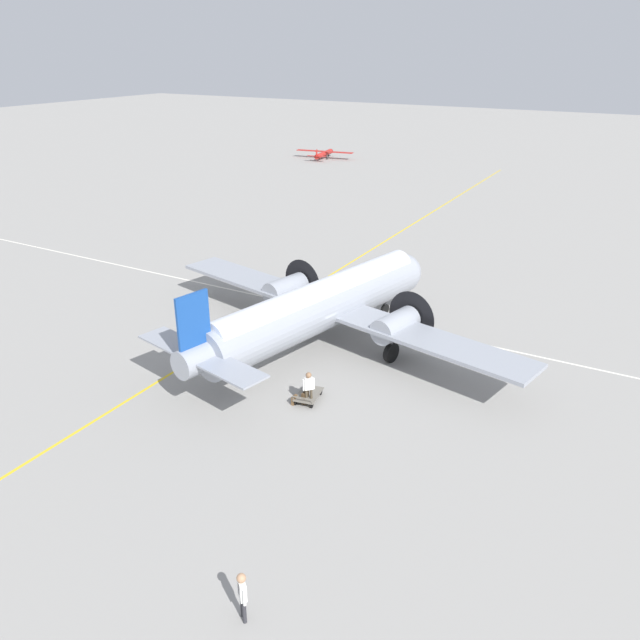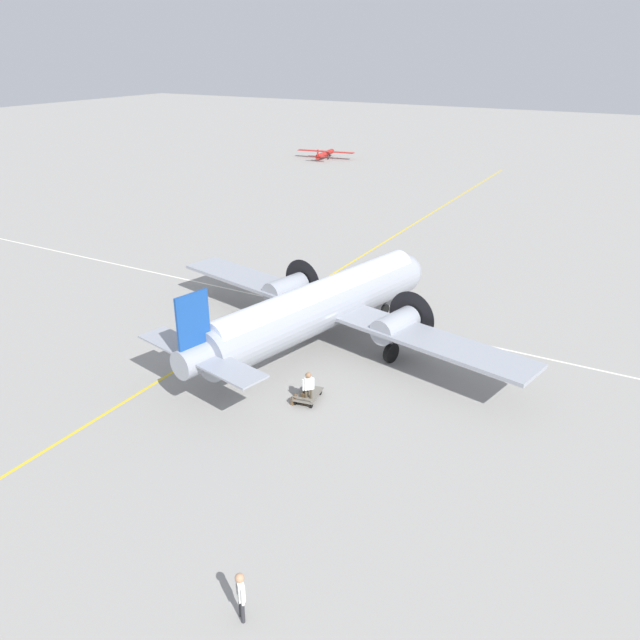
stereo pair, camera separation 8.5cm
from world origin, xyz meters
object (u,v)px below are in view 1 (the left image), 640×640
airliner_main (325,304)px  suitcase_near_door (305,397)px  baggage_cart (308,395)px  passenger_boarding (309,385)px  crew_foreground (242,592)px  light_aircraft_distant (324,153)px  suitcase_upright_spare (294,400)px

airliner_main → suitcase_near_door: 6.86m
baggage_cart → passenger_boarding: bearing=-156.8°
crew_foreground → light_aircraft_distant: size_ratio=0.20×
passenger_boarding → suitcase_upright_spare: 1.09m
crew_foreground → passenger_boarding: crew_foreground is taller
light_aircraft_distant → passenger_boarding: bearing=-159.6°
baggage_cart → light_aircraft_distant: bearing=18.3°
suitcase_upright_spare → crew_foreground: bearing=24.5°
passenger_boarding → light_aircraft_distant: light_aircraft_distant is taller
baggage_cart → crew_foreground: bearing=-168.4°
crew_foreground → baggage_cart: 12.74m
suitcase_upright_spare → baggage_cart: baggage_cart is taller
light_aircraft_distant → crew_foreground: bearing=-160.6°
airliner_main → baggage_cart: bearing=-146.1°
passenger_boarding → baggage_cart: bearing=78.0°
airliner_main → baggage_cart: (5.76, 2.28, -2.24)m
suitcase_upright_spare → baggage_cart: size_ratio=0.26×
passenger_boarding → airliner_main: bearing=67.1°
crew_foreground → light_aircraft_distant: 82.73m
airliner_main → suitcase_upright_spare: size_ratio=50.68×
airliner_main → light_aircraft_distant: bearing=41.4°
airliner_main → suitcase_near_door: (6.08, 2.29, -2.22)m
suitcase_near_door → light_aircraft_distant: size_ratio=0.07×
baggage_cart → suitcase_near_door: bearing=171.0°
suitcase_upright_spare → suitcase_near_door: bearing=129.8°
suitcase_upright_spare → passenger_boarding: bearing=115.1°
crew_foreground → suitcase_upright_spare: (-11.17, -5.08, -0.87)m
airliner_main → baggage_cart: 6.59m
airliner_main → light_aircraft_distant: airliner_main is taller
crew_foreground → passenger_boarding: (-11.47, -4.45, -0.03)m
crew_foreground → suitcase_near_door: size_ratio=2.86×
airliner_main → passenger_boarding: size_ratio=13.93×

